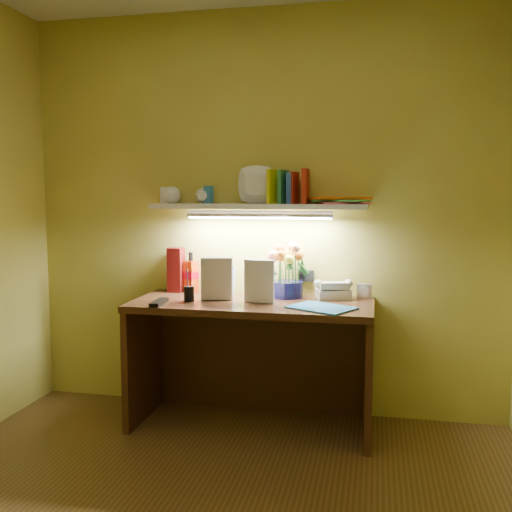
{
  "coord_description": "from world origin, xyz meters",
  "views": [
    {
      "loc": [
        0.7,
        -2.0,
        1.36
      ],
      "look_at": [
        -0.01,
        1.35,
        1.0
      ],
      "focal_mm": 40.0,
      "sensor_mm": 36.0,
      "label": 1
    }
  ],
  "objects_px": {
    "telephone": "(333,289)",
    "desk_clock": "(364,291)",
    "flower_bouquet": "(287,269)",
    "desk": "(252,364)",
    "whisky_bottle": "(191,272)"
  },
  "relations": [
    {
      "from": "flower_bouquet",
      "to": "telephone",
      "type": "height_order",
      "value": "flower_bouquet"
    },
    {
      "from": "flower_bouquet",
      "to": "desk",
      "type": "bearing_deg",
      "value": -134.23
    },
    {
      "from": "flower_bouquet",
      "to": "whisky_bottle",
      "type": "bearing_deg",
      "value": 175.1
    },
    {
      "from": "flower_bouquet",
      "to": "whisky_bottle",
      "type": "relative_size",
      "value": 1.33
    },
    {
      "from": "flower_bouquet",
      "to": "telephone",
      "type": "xyz_separation_m",
      "value": [
        0.28,
        0.0,
        -0.11
      ]
    },
    {
      "from": "telephone",
      "to": "flower_bouquet",
      "type": "bearing_deg",
      "value": 163.4
    },
    {
      "from": "flower_bouquet",
      "to": "desk_clock",
      "type": "distance_m",
      "value": 0.48
    },
    {
      "from": "desk_clock",
      "to": "whisky_bottle",
      "type": "bearing_deg",
      "value": 179.95
    },
    {
      "from": "desk_clock",
      "to": "whisky_bottle",
      "type": "height_order",
      "value": "whisky_bottle"
    },
    {
      "from": "flower_bouquet",
      "to": "telephone",
      "type": "distance_m",
      "value": 0.3
    },
    {
      "from": "desk",
      "to": "desk_clock",
      "type": "distance_m",
      "value": 0.8
    },
    {
      "from": "desk",
      "to": "desk_clock",
      "type": "bearing_deg",
      "value": 21.13
    },
    {
      "from": "desk",
      "to": "flower_bouquet",
      "type": "height_order",
      "value": "flower_bouquet"
    },
    {
      "from": "telephone",
      "to": "desk_clock",
      "type": "bearing_deg",
      "value": 2.52
    },
    {
      "from": "desk_clock",
      "to": "whisky_bottle",
      "type": "relative_size",
      "value": 0.34
    }
  ]
}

